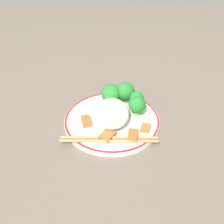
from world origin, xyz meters
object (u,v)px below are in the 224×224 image
at_px(broccoli_back_center, 137,99).
at_px(chopsticks, 109,139).
at_px(broccoli_mid_left, 110,94).
at_px(broccoli_back_left, 137,105).
at_px(plate, 112,119).
at_px(broccoli_back_right, 125,92).

distance_m(broccoli_back_center, chopsticks, 0.16).
bearing_deg(broccoli_mid_left, broccoli_back_left, -129.45).
height_order(broccoli_mid_left, chopsticks, broccoli_mid_left).
xyz_separation_m(broccoli_back_center, chopsticks, (-0.13, 0.08, -0.02)).
xyz_separation_m(plate, chopsticks, (-0.08, 0.01, 0.01)).
distance_m(broccoli_back_left, broccoli_mid_left, 0.09).
xyz_separation_m(broccoli_back_center, broccoli_back_right, (0.03, 0.03, 0.01)).
bearing_deg(chopsticks, broccoli_back_right, -17.50).
xyz_separation_m(broccoli_mid_left, chopsticks, (-0.15, 0.01, -0.03)).
xyz_separation_m(plate, broccoli_mid_left, (0.07, 0.00, 0.04)).
height_order(broccoli_back_center, broccoli_mid_left, broccoli_mid_left).
distance_m(broccoli_back_right, chopsticks, 0.17).
relative_size(broccoli_back_left, broccoli_back_center, 1.14).
bearing_deg(chopsticks, broccoli_back_center, -31.02).
bearing_deg(broccoli_back_right, broccoli_mid_left, 96.38).
bearing_deg(broccoli_back_left, broccoli_back_right, 22.82).
xyz_separation_m(broccoli_back_center, broccoli_mid_left, (0.02, 0.07, 0.00)).
relative_size(plate, chopsticks, 1.09).
height_order(broccoli_back_center, chopsticks, broccoli_back_center).
relative_size(broccoli_back_left, broccoli_back_right, 0.89).
xyz_separation_m(broccoli_back_left, chopsticks, (-0.10, 0.08, -0.03)).
height_order(plate, broccoli_back_center, broccoli_back_center).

